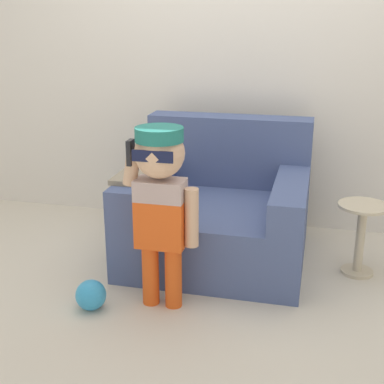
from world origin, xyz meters
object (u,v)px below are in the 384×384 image
object	(u,v)px
armchair	(219,211)
person_child	(161,190)
side_table	(361,232)
toy_ball	(91,295)

from	to	relation	value
armchair	person_child	xyz separation A→B (m)	(-0.17, -0.72, 0.36)
armchair	side_table	world-z (taller)	armchair
armchair	toy_ball	size ratio (longest dim) A/B	6.82
armchair	side_table	size ratio (longest dim) A/B	2.52
side_table	toy_ball	world-z (taller)	side_table
side_table	armchair	bearing A→B (deg)	175.15
armchair	person_child	bearing A→B (deg)	-103.39
armchair	side_table	xyz separation A→B (m)	(0.89, -0.08, -0.03)
person_child	side_table	bearing A→B (deg)	31.30
person_child	armchair	bearing A→B (deg)	76.61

